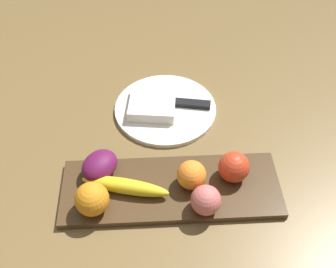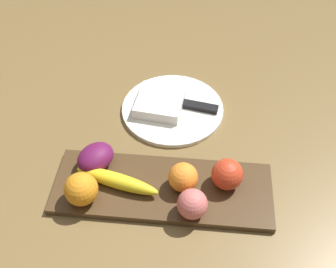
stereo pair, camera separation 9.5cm
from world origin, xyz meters
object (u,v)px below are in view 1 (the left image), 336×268
(banana, at_px, (125,186))
(peach, at_px, (206,200))
(grape_bunch, at_px, (100,166))
(dinner_plate, at_px, (165,109))
(folded_napkin, at_px, (153,103))
(knife, at_px, (186,104))
(apple, at_px, (234,167))
(orange_near_banana, at_px, (92,199))
(orange_near_apple, at_px, (192,175))
(fruit_tray, at_px, (171,189))

(banana, xyz_separation_m, peach, (-0.16, 0.05, 0.01))
(peach, bearing_deg, banana, -18.00)
(peach, height_order, grape_bunch, peach)
(dinner_plate, bearing_deg, peach, 101.97)
(banana, distance_m, dinner_plate, 0.27)
(folded_napkin, bearing_deg, knife, -176.35)
(apple, xyz_separation_m, dinner_plate, (0.13, -0.23, -0.04))
(orange_near_banana, bearing_deg, apple, -167.33)
(banana, height_order, orange_near_apple, orange_near_apple)
(banana, height_order, peach, peach)
(orange_near_apple, xyz_separation_m, folded_napkin, (0.07, -0.24, -0.02))
(apple, relative_size, peach, 1.09)
(apple, xyz_separation_m, knife, (0.08, -0.24, -0.03))
(orange_near_apple, height_order, knife, orange_near_apple)
(knife, bearing_deg, folded_napkin, 14.00)
(orange_near_banana, relative_size, folded_napkin, 0.60)
(folded_napkin, height_order, knife, folded_napkin)
(apple, height_order, banana, apple)
(grape_bunch, bearing_deg, folded_napkin, -120.07)
(apple, bearing_deg, folded_napkin, -54.24)
(peach, distance_m, knife, 0.31)
(peach, bearing_deg, grape_bunch, -25.47)
(peach, bearing_deg, apple, -131.31)
(grape_bunch, bearing_deg, peach, 154.53)
(knife, bearing_deg, peach, 102.40)
(orange_near_apple, distance_m, folded_napkin, 0.26)
(fruit_tray, bearing_deg, knife, -101.96)
(peach, bearing_deg, orange_near_apple, -70.38)
(peach, relative_size, grape_bunch, 0.71)
(fruit_tray, relative_size, orange_near_apple, 7.45)
(orange_near_apple, relative_size, dinner_plate, 0.24)
(dinner_plate, bearing_deg, apple, 120.14)
(apple, relative_size, banana, 0.36)
(grape_bunch, bearing_deg, orange_near_banana, 84.44)
(peach, bearing_deg, fruit_tray, -41.79)
(banana, distance_m, orange_near_apple, 0.14)
(peach, height_order, knife, peach)
(grape_bunch, distance_m, knife, 0.29)
(orange_near_apple, distance_m, dinner_plate, 0.25)
(knife, bearing_deg, fruit_tray, 88.38)
(apple, relative_size, dinner_plate, 0.26)
(fruit_tray, bearing_deg, banana, 3.48)
(banana, height_order, folded_napkin, banana)
(apple, distance_m, folded_napkin, 0.28)
(banana, bearing_deg, dinner_plate, -96.29)
(orange_near_apple, bearing_deg, knife, -92.58)
(fruit_tray, height_order, dinner_plate, fruit_tray)
(dinner_plate, xyz_separation_m, folded_napkin, (0.03, 0.00, 0.02))
(peach, distance_m, folded_napkin, 0.32)
(apple, relative_size, grape_bunch, 0.77)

